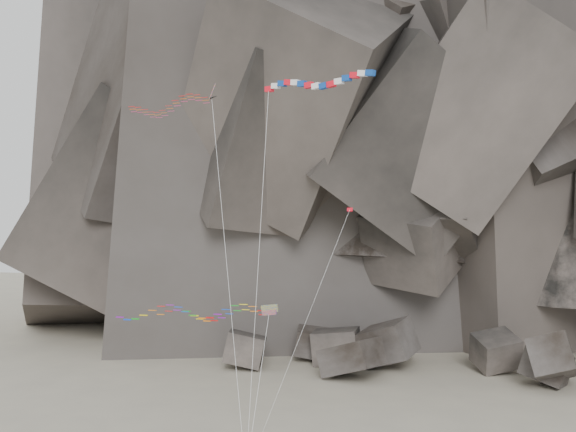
% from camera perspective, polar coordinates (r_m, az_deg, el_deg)
% --- Properties ---
extents(headland, '(110.00, 70.00, 84.00)m').
position_cam_1_polar(headland, '(127.23, 7.90, 10.63)').
color(headland, '#524943').
rests_on(headland, ground).
extents(boulder_field, '(42.59, 16.44, 7.15)m').
position_cam_1_polar(boulder_field, '(91.08, 8.62, -10.96)').
color(boulder_field, '#47423F').
rests_on(boulder_field, ground).
extents(delta_kite, '(14.98, 10.60, 29.65)m').
position_cam_1_polar(delta_kite, '(64.79, -9.69, 8.56)').
color(delta_kite, red).
rests_on(delta_kite, ground).
extents(banner_kite, '(9.27, 6.47, 28.88)m').
position_cam_1_polar(banner_kite, '(54.59, 2.22, 10.30)').
color(banner_kite, red).
rests_on(banner_kite, ground).
extents(parafoil_kite, '(13.96, 6.12, 11.43)m').
position_cam_1_polar(parafoil_kite, '(59.13, -7.95, -7.51)').
color(parafoil_kite, yellow).
rests_on(parafoil_kite, ground).
extents(pennant_kite, '(5.91, 10.33, 18.98)m').
position_cam_1_polar(pennant_kite, '(57.33, 2.82, -4.77)').
color(pennant_kite, red).
rests_on(pennant_kite, ground).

